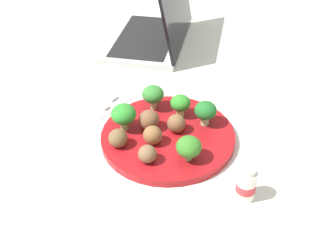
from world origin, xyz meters
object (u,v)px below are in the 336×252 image
Objects in this scene: meatball_far_rim at (176,123)px; napkin at (93,95)px; broccoli_floret_mid_left at (180,104)px; meatball_mid_left at (118,138)px; meatball_back_right at (147,154)px; knife at (89,98)px; plate at (168,137)px; broccoli_floret_back_right at (153,95)px; laptop at (155,30)px; fork at (100,91)px; broccoli_floret_front_left at (189,147)px; broccoli_floret_mid_right at (206,111)px; meatball_center at (153,135)px; meatball_front_right at (149,120)px; broccoli_floret_front_right at (124,115)px; yogurt_bottle at (246,185)px.

napkin is (-0.25, 0.02, -0.03)m from meatball_far_rim.
meatball_mid_left is (-0.05, -0.16, -0.01)m from broccoli_floret_mid_left.
meatball_back_right reaches higher than knife.
plate is 1.92× the size of knife.
laptop is at bearing 125.27° from broccoli_floret_back_right.
meatball_mid_left is at bearing -38.27° from fork.
meatball_far_rim is 0.25m from knife.
broccoli_floret_front_left is 0.33m from napkin.
meatball_far_rim is at bearing -48.35° from laptop.
broccoli_floret_front_left is 0.30× the size of napkin.
broccoli_floret_mid_left is 0.93× the size of broccoli_floret_mid_right.
broccoli_floret_mid_left is at bearing 101.74° from plate.
meatball_back_right is 0.25× the size of knife.
broccoli_floret_front_left is 0.12m from broccoli_floret_mid_right.
meatball_center is 0.27× the size of knife.
broccoli_floret_mid_right reaches higher than napkin.
laptop reaches higher than meatball_center.
meatball_center is at bearing -45.50° from meatball_front_right.
meatball_far_rim is at bearing -7.73° from fork.
broccoli_floret_front_right is 1.52× the size of meatball_center.
yogurt_bottle reaches higher than broccoli_floret_mid_left.
meatball_back_right is (0.08, -0.00, -0.00)m from meatball_mid_left.
broccoli_floret_front_left is at bearing -50.56° from broccoli_floret_mid_left.
meatball_far_rim is 0.21m from yogurt_bottle.
meatball_front_right is at bearing -11.26° from napkin.
broccoli_floret_mid_left is 0.11m from meatball_center.
broccoli_floret_back_right is 0.07m from broccoli_floret_mid_left.
laptop is (-0.20, 0.39, -0.01)m from broccoli_floret_front_right.
meatball_far_rim is at bearing 138.51° from broccoli_floret_front_left.
plate is 2.31× the size of fork.
plate is at bearing -3.52° from knife.
plate is 0.10m from broccoli_floret_front_left.
meatball_mid_left is at bearing -63.90° from broccoli_floret_front_right.
yogurt_bottle reaches higher than meatball_mid_left.
broccoli_floret_back_right is 0.16m from fork.
broccoli_floret_mid_left is 0.16m from meatball_mid_left.
laptop is at bearing 131.65° from meatball_far_rim.
knife is at bearing 160.89° from broccoli_floret_front_right.
meatball_back_right is at bearing -55.33° from meatball_front_right.
meatball_back_right is 0.29m from fork.
meatball_mid_left is at bearing -161.72° from broccoli_floret_front_left.
meatball_front_right is (0.04, 0.03, -0.02)m from broccoli_floret_front_right.
yogurt_bottle is (0.22, -0.12, -0.02)m from broccoli_floret_mid_left.
broccoli_floret_back_right is 1.04× the size of broccoli_floret_mid_right.
fork is at bearing 163.40° from meatball_front_right.
meatball_front_right is (-0.06, 0.08, 0.00)m from meatball_back_right.
napkin is 0.32m from laptop.
meatball_far_rim is 0.44m from laptop.
yogurt_bottle is at bearing -39.53° from laptop.
broccoli_floret_mid_left is at bearing 13.43° from knife.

